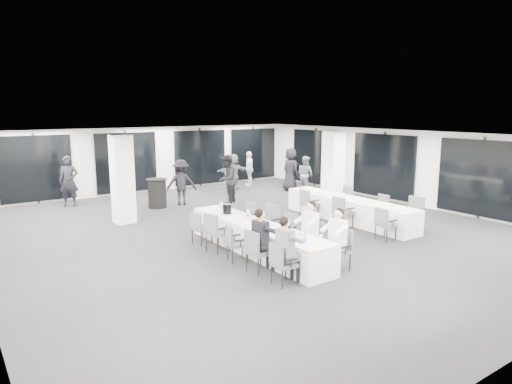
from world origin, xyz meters
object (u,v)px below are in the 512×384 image
chair_main_left_mid (234,241)px  standing_guest_g (69,178)px  standing_guest_h (305,172)px  banquet_table_side (348,210)px  standing_guest_d (249,166)px  chair_main_right_fourth (269,221)px  chair_main_right_far (248,216)px  chair_main_right_near (341,247)px  chair_side_right_near (414,211)px  standing_guest_c (181,179)px  chair_main_left_far (199,226)px  chair_main_left_near (281,261)px  standing_guest_e (291,167)px  standing_guest_b (227,176)px  cocktail_table (157,193)px  chair_main_right_second (313,238)px  chair_side_right_mid (381,206)px  chair_side_left_near (384,222)px  chair_side_right_far (345,198)px  chair_main_left_fourth (215,230)px  chair_side_left_mid (342,210)px  chair_side_left_far (308,202)px  chair_main_right_mid (287,229)px  ice_bucket_far (227,209)px  standing_guest_f (233,170)px  ice_bucket_near (286,228)px  banquet_table_main (256,238)px

chair_main_left_mid → standing_guest_g: (-1.69, 8.75, 0.57)m
chair_main_left_mid → standing_guest_h: 9.39m
banquet_table_side → standing_guest_d: size_ratio=2.73×
chair_main_right_fourth → chair_main_right_far: (-0.01, 1.02, -0.06)m
chair_main_right_near → standing_guest_h: 9.57m
chair_side_right_near → standing_guest_c: 8.35m
chair_main_left_far → chair_main_right_fourth: chair_main_right_fourth is taller
chair_main_right_far → standing_guest_h: 6.93m
chair_main_left_near → chair_main_right_fourth: 3.14m
banquet_table_side → chair_main_right_far: 3.55m
standing_guest_c → standing_guest_e: (5.26, -0.02, 0.10)m
standing_guest_b → standing_guest_d: (3.00, 2.88, -0.14)m
standing_guest_e → standing_guest_h: standing_guest_e is taller
cocktail_table → chair_main_right_second: bearing=-84.3°
chair_main_left_near → chair_side_right_mid: 6.44m
cocktail_table → chair_main_right_second: 7.67m
standing_guest_d → standing_guest_e: size_ratio=0.86×
chair_main_left_far → chair_main_left_mid: bearing=-12.3°
chair_main_left_mid → chair_side_left_near: (4.31, -0.88, 0.02)m
chair_main_right_second → chair_main_right_fourth: (0.01, 1.79, 0.06)m
chair_main_left_mid → standing_guest_e: (7.09, 6.59, 0.57)m
chair_main_right_near → chair_main_right_far: bearing=2.2°
chair_main_left_far → chair_side_right_far: size_ratio=0.96×
chair_main_left_fourth → standing_guest_d: (6.38, 7.88, 0.34)m
cocktail_table → chair_side_left_mid: 6.88m
chair_main_left_far → chair_side_left_far: chair_side_left_far is taller
chair_side_left_mid → chair_side_right_near: bearing=47.4°
standing_guest_c → chair_main_left_near: bearing=105.6°
chair_main_left_fourth → chair_side_left_far: (4.32, 1.39, -0.03)m
chair_side_left_mid → standing_guest_d: standing_guest_d is taller
chair_main_right_mid → chair_side_left_near: chair_main_right_mid is taller
chair_main_right_second → ice_bucket_far: size_ratio=3.40×
standing_guest_f → ice_bucket_near: size_ratio=6.96×
chair_main_right_fourth → standing_guest_h: standing_guest_h is taller
standing_guest_d → ice_bucket_near: standing_guest_d is taller
chair_side_right_mid → banquet_table_main: bearing=91.8°
chair_main_left_near → ice_bucket_far: ice_bucket_far is taller
chair_main_left_mid → standing_guest_h: standing_guest_h is taller
chair_main_right_second → ice_bucket_near: bearing=83.7°
banquet_table_main → standing_guest_c: bearing=81.0°
banquet_table_side → cocktail_table: (-4.24, 5.46, 0.16)m
chair_main_right_mid → chair_main_right_far: bearing=-5.9°
banquet_table_main → cocktail_table: (0.07, 6.44, 0.16)m
ice_bucket_far → standing_guest_e: bearing=38.3°
chair_side_right_near → chair_main_left_mid: bearing=70.7°
chair_main_right_far → chair_main_left_mid: bearing=135.0°
chair_main_right_far → chair_side_left_near: bearing=-139.9°
chair_main_left_far → standing_guest_e: 8.61m
chair_main_left_mid → ice_bucket_near: 1.28m
standing_guest_c → standing_guest_g: standing_guest_g is taller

